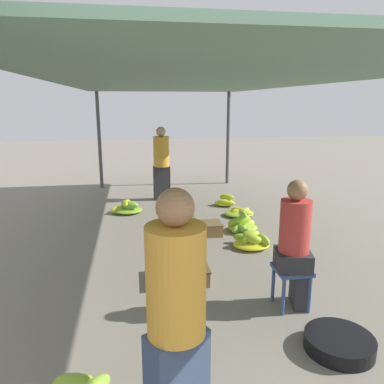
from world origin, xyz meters
The scene contains 16 objects.
canopy_post_back_left centered at (-1.58, 8.08, 1.14)m, with size 0.08×0.08×2.28m, color #4C4C51.
canopy_post_back_right centered at (1.58, 8.08, 1.14)m, with size 0.08×0.08×2.28m, color #4C4C51.
canopy_tarp centered at (0.00, 4.19, 2.30)m, with size 3.55×8.18×0.04m, color #567A60.
vendor_foreground centered at (-0.61, 0.80, 0.84)m, with size 0.46×0.46×1.61m.
stool centered at (0.72, 2.15, 0.35)m, with size 0.34×0.34×0.43m.
vendor_seated centered at (0.74, 2.16, 0.70)m, with size 0.41×0.41×1.33m.
basin_black centered at (0.85, 1.43, 0.07)m, with size 0.58×0.58×0.13m.
banana_pile_left_1 centered at (-0.96, 5.80, 0.10)m, with size 0.62×0.47×0.25m.
banana_pile_right_0 centered at (0.84, 3.76, 0.09)m, with size 0.53×0.51×0.25m.
banana_pile_right_1 centered at (0.90, 4.47, 0.09)m, with size 0.53×0.57×0.33m.
banana_pile_right_2 centered at (1.10, 5.28, 0.06)m, with size 0.57×0.59×0.16m.
banana_pile_right_3 centered at (1.00, 5.99, 0.08)m, with size 0.40×0.43×0.24m.
crate_near centered at (-0.03, 4.86, 0.09)m, with size 0.42×0.42×0.19m.
crate_mid centered at (-0.26, 2.93, 0.10)m, with size 0.54×0.54×0.19m.
crate_far centered at (0.34, 4.39, 0.10)m, with size 0.38×0.38×0.19m.
shopper_walking_mid centered at (-0.22, 6.70, 0.80)m, with size 0.35×0.35×1.55m.
Camera 1 is at (-0.82, -1.10, 2.05)m, focal length 35.00 mm.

